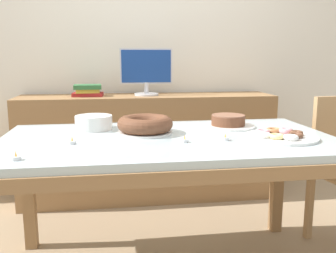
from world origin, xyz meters
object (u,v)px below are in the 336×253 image
Objects in this scene: computer_monitor at (146,72)px; tealight_centre at (16,158)px; tealight_left_edge at (72,142)px; plate_stack at (94,122)px; cake_chocolate_round at (228,122)px; tealight_right_edge at (185,140)px; cake_golden_bundt at (145,125)px; tealight_near_front at (225,138)px; book_stack at (88,90)px; pastry_platter at (281,136)px.

tealight_centre is (-0.66, -1.53, -0.28)m from computer_monitor.
plate_stack is at bearing 76.65° from tealight_left_edge.
cake_chocolate_round is 0.49m from tealight_right_edge.
cake_golden_bundt reaches higher than tealight_near_front.
book_stack is 1.43m from tealight_right_edge.
book_stack is 1.30m from cake_chocolate_round.
computer_monitor is 1.69m from tealight_centre.
tealight_left_edge is at bearing -90.00° from book_stack.
pastry_platter is (0.17, -0.34, -0.02)m from cake_chocolate_round.
book_stack is at bearing 128.28° from pastry_platter.
cake_golden_bundt is (-0.50, -0.11, 0.02)m from cake_chocolate_round.
cake_golden_bundt reaches higher than pastry_platter.
book_stack reaches higher than tealight_centre.
tealight_near_front is (-0.29, -0.00, -0.00)m from pastry_platter.
cake_golden_bundt is 0.81× the size of pastry_platter.
book_stack is at bearing 90.00° from tealight_left_edge.
tealight_near_front and tealight_centre have the same top height.
tealight_left_edge and tealight_right_edge have the same top height.
book_stack is 0.66× the size of pastry_platter.
plate_stack is at bearing 176.67° from cake_chocolate_round.
computer_monitor reaches higher than tealight_centre.
tealight_left_edge is (-0.09, -0.36, -0.03)m from plate_stack.
cake_chocolate_round is 0.84× the size of pastry_platter.
tealight_left_edge is (-1.03, 0.03, -0.00)m from pastry_platter.
cake_chocolate_round is 7.78× the size of tealight_right_edge.
computer_monitor is 1.36× the size of cake_chocolate_round.
pastry_platter is at bearing 0.43° from tealight_near_front.
computer_monitor is at bearing -0.17° from book_stack.
book_stack is 1.14m from cake_golden_bundt.
tealight_near_front is at bearing -179.57° from pastry_platter.
computer_monitor reaches higher than book_stack.
pastry_platter is 9.22× the size of tealight_near_front.
cake_golden_bundt is at bearing -29.80° from plate_stack.
plate_stack is (-0.95, 0.39, 0.03)m from pastry_platter.
tealight_centre is (-1.06, -0.57, -0.02)m from cake_chocolate_round.
pastry_platter is 9.22× the size of tealight_right_edge.
computer_monitor is 1.42× the size of cake_golden_bundt.
cake_chocolate_round reaches higher than tealight_right_edge.
plate_stack reaches higher than tealight_near_front.
book_stack is at bearing 179.83° from computer_monitor.
computer_monitor reaches higher than tealight_right_edge.
pastry_platter is at bearing 1.65° from tealight_right_edge.
tealight_centre is at bearing -113.41° from computer_monitor.
tealight_left_edge is at bearing -160.00° from cake_chocolate_round.
computer_monitor is at bearing 92.72° from tealight_right_edge.
tealight_near_front is 0.21m from tealight_right_edge.
cake_golden_bundt is at bearing -95.63° from computer_monitor.
plate_stack is 5.25× the size of tealight_near_front.
tealight_right_edge is at bearing -176.63° from tealight_near_front.
plate_stack is 0.37m from tealight_left_edge.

